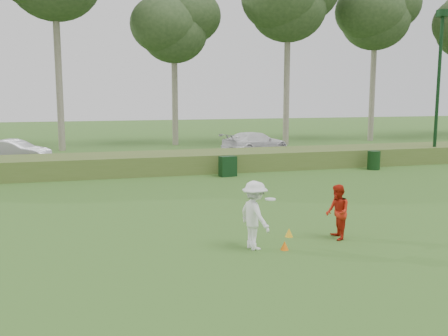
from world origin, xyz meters
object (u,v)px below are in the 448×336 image
object	(u,v)px
lamp_post	(440,60)
cone_orange	(285,245)
trash_bin	(374,160)
car_right	(255,143)
player_white	(255,215)
cone_yellow	(289,232)
utility_cabinet	(228,166)
player_red	(337,212)
car_mid	(14,152)

from	to	relation	value
lamp_post	cone_orange	world-z (taller)	lamp_post
trash_bin	car_right	distance (m)	8.48
player_white	car_right	xyz separation A→B (m)	(6.41, 18.32, -0.12)
player_white	cone_yellow	world-z (taller)	player_white
cone_yellow	utility_cabinet	world-z (taller)	utility_cabinet
player_red	trash_bin	xyz separation A→B (m)	(7.70, 10.47, -0.25)
car_right	lamp_post	bearing A→B (deg)	-151.22
lamp_post	player_white	distance (m)	19.38
lamp_post	player_white	world-z (taller)	lamp_post
lamp_post	player_red	bearing A→B (deg)	-136.34
cone_yellow	car_mid	size ratio (longest dim) A/B	0.06
player_white	player_red	bearing A→B (deg)	-98.46
lamp_post	player_white	xyz separation A→B (m)	(-14.58, -11.85, -4.74)
player_red	trash_bin	world-z (taller)	player_red
player_white	player_red	distance (m)	2.38
player_white	player_red	world-z (taller)	player_white
player_white	trash_bin	xyz separation A→B (m)	(10.07, 10.68, -0.38)
cone_yellow	trash_bin	xyz separation A→B (m)	(8.84, 9.94, 0.36)
cone_yellow	utility_cabinet	distance (m)	10.02
player_white	trash_bin	bearing A→B (deg)	-56.65
cone_yellow	utility_cabinet	xyz separation A→B (m)	(1.16, 9.95, 0.35)
lamp_post	trash_bin	distance (m)	6.92
car_mid	player_white	bearing A→B (deg)	-132.19
player_red	car_right	bearing A→B (deg)	178.04
lamp_post	player_white	size ratio (longest dim) A/B	4.80
player_red	cone_yellow	distance (m)	1.39
cone_orange	cone_yellow	world-z (taller)	cone_yellow
car_right	trash_bin	bearing A→B (deg)	-177.29
lamp_post	utility_cabinet	bearing A→B (deg)	-174.48
cone_yellow	car_right	bearing A→B (deg)	73.58
cone_orange	cone_yellow	xyz separation A→B (m)	(0.55, 1.02, 0.01)
trash_bin	car_mid	size ratio (longest dim) A/B	0.24
cone_orange	cone_yellow	bearing A→B (deg)	61.56
cone_yellow	car_mid	distance (m)	18.95
utility_cabinet	player_red	bearing A→B (deg)	-98.39
lamp_post	player_red	distance (m)	17.57
cone_orange	utility_cabinet	world-z (taller)	utility_cabinet
player_red	car_mid	world-z (taller)	player_red
player_white	car_right	distance (m)	19.41
player_red	trash_bin	bearing A→B (deg)	154.30
player_red	lamp_post	bearing A→B (deg)	144.30
cone_yellow	car_mid	xyz separation A→B (m)	(-8.88, 16.74, 0.58)
utility_cabinet	trash_bin	size ratio (longest dim) A/B	0.99
utility_cabinet	car_mid	bearing A→B (deg)	137.68
utility_cabinet	car_mid	xyz separation A→B (m)	(-10.04, 6.79, 0.23)
cone_orange	trash_bin	distance (m)	14.44
player_white	cone_yellow	bearing A→B (deg)	-72.64
player_white	cone_orange	world-z (taller)	player_white
player_white	cone_yellow	size ratio (longest dim) A/B	7.24
utility_cabinet	cone_yellow	bearing A→B (deg)	-104.90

